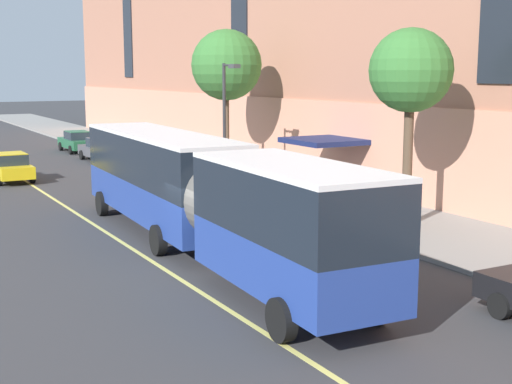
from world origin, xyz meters
TOP-DOWN VIEW (x-y plane):
  - ground_plane at (0.00, 0.00)m, footprint 260.00×260.00m
  - sidewalk at (9.32, 3.00)m, footprint 5.79×160.00m
  - city_bus at (0.62, 1.56)m, footprint 3.61×18.96m
  - parked_car_darkgray_0 at (5.16, 27.09)m, footprint 2.01×4.61m
  - parked_car_silver_2 at (5.29, 20.61)m, footprint 1.98×4.54m
  - parked_car_green_3 at (5.26, 33.36)m, footprint 1.90×4.68m
  - parked_car_red_5 at (5.24, 14.44)m, footprint 1.97×4.42m
  - taxi_cab at (-1.77, 20.76)m, footprint 1.95×4.30m
  - street_tree_mid_block at (8.89, 1.09)m, footprint 3.06×3.06m
  - street_tree_far_uptown at (8.89, 15.91)m, footprint 3.83×3.83m
  - street_lamp at (7.03, 12.25)m, footprint 0.36×1.48m
  - fire_hydrant at (6.93, 9.86)m, footprint 0.42×0.24m
  - lane_centerline at (-1.09, 3.00)m, footprint 0.16×140.00m

SIDE VIEW (x-z plane):
  - ground_plane at x=0.00m, z-range 0.00..0.00m
  - lane_centerline at x=-1.09m, z-range 0.00..0.01m
  - sidewalk at x=9.32m, z-range 0.00..0.15m
  - fire_hydrant at x=6.93m, z-range 0.13..0.85m
  - taxi_cab at x=-1.77m, z-range 0.00..1.56m
  - parked_car_red_5 at x=5.24m, z-range 0.00..1.56m
  - parked_car_silver_2 at x=5.29m, z-range 0.00..1.56m
  - parked_car_darkgray_0 at x=5.16m, z-range 0.00..1.56m
  - parked_car_green_3 at x=5.26m, z-range 0.00..1.56m
  - city_bus at x=0.62m, z-range 0.29..3.96m
  - street_lamp at x=7.03m, z-range 0.90..7.02m
  - street_tree_mid_block at x=8.89m, z-range 2.19..9.49m
  - street_tree_far_uptown at x=8.89m, z-range 2.21..10.20m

